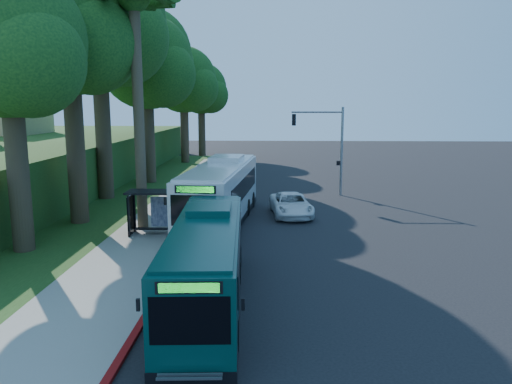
{
  "coord_description": "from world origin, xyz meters",
  "views": [
    {
      "loc": [
        -0.71,
        -29.55,
        7.22
      ],
      "look_at": [
        -1.69,
        1.0,
        1.82
      ],
      "focal_mm": 35.0,
      "sensor_mm": 36.0,
      "label": 1
    }
  ],
  "objects_px": {
    "pickup": "(291,205)",
    "white_bus": "(221,192)",
    "bus_shelter": "(153,204)",
    "teal_bus": "(207,260)"
  },
  "relations": [
    {
      "from": "bus_shelter",
      "to": "pickup",
      "type": "distance_m",
      "value": 9.54
    },
    {
      "from": "teal_bus",
      "to": "pickup",
      "type": "relative_size",
      "value": 2.14
    },
    {
      "from": "white_bus",
      "to": "teal_bus",
      "type": "relative_size",
      "value": 1.19
    },
    {
      "from": "pickup",
      "to": "white_bus",
      "type": "bearing_deg",
      "value": -159.62
    },
    {
      "from": "bus_shelter",
      "to": "white_bus",
      "type": "distance_m",
      "value": 4.69
    },
    {
      "from": "teal_bus",
      "to": "pickup",
      "type": "xyz_separation_m",
      "value": [
        3.6,
        14.71,
        -0.89
      ]
    },
    {
      "from": "teal_bus",
      "to": "white_bus",
      "type": "bearing_deg",
      "value": 90.38
    },
    {
      "from": "bus_shelter",
      "to": "teal_bus",
      "type": "height_order",
      "value": "teal_bus"
    },
    {
      "from": "bus_shelter",
      "to": "pickup",
      "type": "relative_size",
      "value": 0.61
    },
    {
      "from": "bus_shelter",
      "to": "pickup",
      "type": "bearing_deg",
      "value": 34.53
    }
  ]
}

